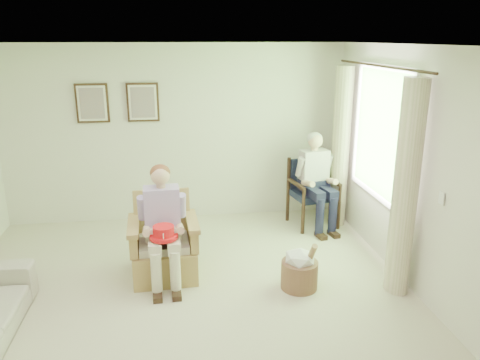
{
  "coord_description": "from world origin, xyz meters",
  "views": [
    {
      "loc": [
        -0.01,
        -4.1,
        2.67
      ],
      "look_at": [
        0.73,
        1.14,
        1.05
      ],
      "focal_mm": 35.0,
      "sensor_mm": 36.0,
      "label": 1
    }
  ],
  "objects_px": {
    "person_dark": "(316,175)",
    "red_hat": "(164,233)",
    "person_wicker": "(162,218)",
    "hatbox": "(300,269)",
    "wood_armchair": "(312,189)",
    "wicker_armchair": "(164,250)"
  },
  "relations": [
    {
      "from": "wicker_armchair",
      "to": "wood_armchair",
      "type": "xyz_separation_m",
      "value": [
        2.14,
        1.32,
        0.22
      ]
    },
    {
      "from": "hatbox",
      "to": "person_dark",
      "type": "bearing_deg",
      "value": 68.5
    },
    {
      "from": "wood_armchair",
      "to": "red_hat",
      "type": "height_order",
      "value": "wood_armchair"
    },
    {
      "from": "person_dark",
      "to": "red_hat",
      "type": "relative_size",
      "value": 4.49
    },
    {
      "from": "wicker_armchair",
      "to": "person_wicker",
      "type": "relative_size",
      "value": 0.73
    },
    {
      "from": "wood_armchair",
      "to": "red_hat",
      "type": "xyz_separation_m",
      "value": [
        -2.13,
        -1.65,
        0.14
      ]
    },
    {
      "from": "wood_armchair",
      "to": "person_dark",
      "type": "distance_m",
      "value": 0.31
    },
    {
      "from": "person_dark",
      "to": "red_hat",
      "type": "xyz_separation_m",
      "value": [
        -2.13,
        -1.5,
        -0.13
      ]
    },
    {
      "from": "wicker_armchair",
      "to": "wood_armchair",
      "type": "bearing_deg",
      "value": 28.68
    },
    {
      "from": "wicker_armchair",
      "to": "person_wicker",
      "type": "bearing_deg",
      "value": -92.92
    },
    {
      "from": "person_wicker",
      "to": "person_dark",
      "type": "height_order",
      "value": "person_dark"
    },
    {
      "from": "red_hat",
      "to": "person_wicker",
      "type": "bearing_deg",
      "value": 93.63
    },
    {
      "from": "person_wicker",
      "to": "red_hat",
      "type": "bearing_deg",
      "value": -89.29
    },
    {
      "from": "wicker_armchair",
      "to": "person_dark",
      "type": "relative_size",
      "value": 0.7
    },
    {
      "from": "red_hat",
      "to": "hatbox",
      "type": "bearing_deg",
      "value": -7.5
    },
    {
      "from": "person_wicker",
      "to": "hatbox",
      "type": "distance_m",
      "value": 1.62
    },
    {
      "from": "person_wicker",
      "to": "person_dark",
      "type": "relative_size",
      "value": 0.96
    },
    {
      "from": "person_wicker",
      "to": "person_dark",
      "type": "bearing_deg",
      "value": 28.08
    },
    {
      "from": "wood_armchair",
      "to": "person_dark",
      "type": "relative_size",
      "value": 0.7
    },
    {
      "from": "wicker_armchair",
      "to": "red_hat",
      "type": "relative_size",
      "value": 3.15
    },
    {
      "from": "wood_armchair",
      "to": "person_wicker",
      "type": "height_order",
      "value": "person_wicker"
    },
    {
      "from": "wood_armchair",
      "to": "hatbox",
      "type": "distance_m",
      "value": 1.98
    }
  ]
}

